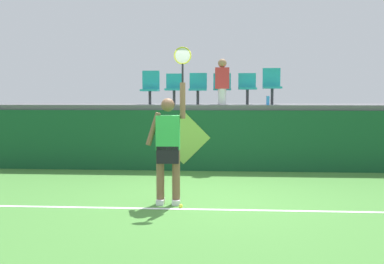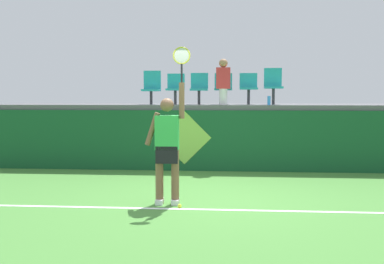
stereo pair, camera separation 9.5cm
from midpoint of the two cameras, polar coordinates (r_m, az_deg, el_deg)
ground_plane at (r=7.53m, az=1.44°, el=-8.88°), size 40.00×40.00×0.00m
court_back_wall at (r=10.36m, az=2.11°, el=-1.11°), size 11.32×0.20×1.44m
spectator_platform at (r=11.64m, az=2.31°, el=3.37°), size 11.32×2.75×0.12m
court_baseline_stripe at (r=6.93m, az=1.23°, el=-10.07°), size 10.19×0.08×0.01m
tennis_player at (r=7.11m, az=-3.48°, el=-1.63°), size 0.75×0.27×2.56m
tennis_ball at (r=7.01m, az=-1.88°, el=-9.64°), size 0.07×0.07×0.07m
water_bottle at (r=10.47m, az=9.63°, el=4.08°), size 0.08×0.08×0.21m
stadium_chair_0 at (r=11.17m, az=-5.71°, el=5.95°), size 0.44×0.42×0.86m
stadium_chair_1 at (r=11.07m, az=-2.57°, el=5.89°), size 0.44×0.42×0.78m
stadium_chair_2 at (r=11.03m, az=0.54°, el=5.91°), size 0.44×0.42×0.80m
stadium_chair_3 at (r=11.01m, az=3.71°, el=5.91°), size 0.44×0.42×0.79m
stadium_chair_4 at (r=11.02m, az=6.99°, el=5.93°), size 0.44×0.42×0.79m
stadium_chair_5 at (r=11.09m, az=10.16°, el=6.18°), size 0.44×0.42×0.91m
spectator_0 at (r=10.60m, az=3.71°, el=6.70°), size 0.34×0.21×1.10m
wall_signage_mount at (r=10.39m, az=-1.37°, el=-5.08°), size 1.27×0.01×1.43m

